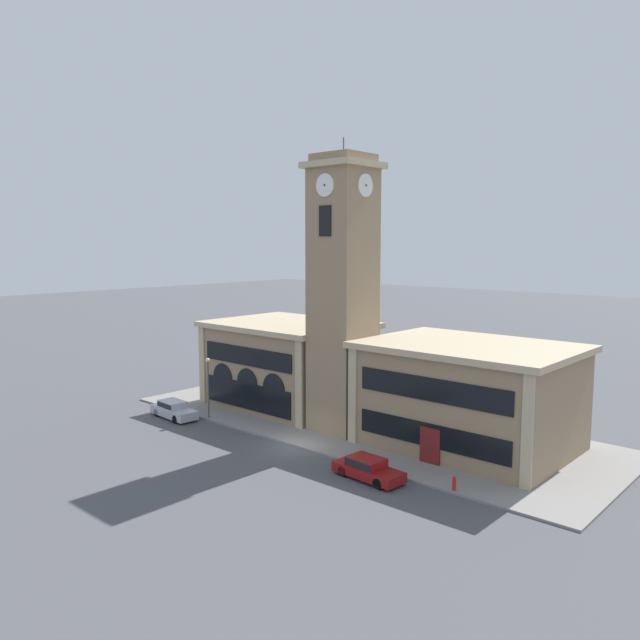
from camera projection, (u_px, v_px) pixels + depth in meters
The scene contains 9 objects.
ground_plane at pixel (295, 447), 44.52m from camera, with size 300.00×300.00×0.00m, color #4C4C51.
sidewalk_kerb at pixel (361, 423), 50.14m from camera, with size 40.05×15.23×0.15m.
clock_tower at pixel (343, 295), 47.15m from camera, with size 4.71×4.71×22.21m.
town_hall_left_wing at pixel (289, 363), 55.91m from camera, with size 13.51×10.64×7.51m.
town_hall_right_wing at pixel (468, 395), 44.08m from camera, with size 14.42×10.64×7.50m.
parked_car_near at pixel (173, 409), 51.89m from camera, with size 4.89×2.04×1.44m.
parked_car_mid at pixel (368, 468), 38.44m from camera, with size 4.73×2.09×1.34m.
street_lamp at pixel (208, 378), 51.22m from camera, with size 0.36×0.36×4.99m.
fire_hydrant at pixel (454, 484), 36.28m from camera, with size 0.22×0.22×0.87m.
Camera 1 is at (30.06, -30.91, 14.46)m, focal length 35.00 mm.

